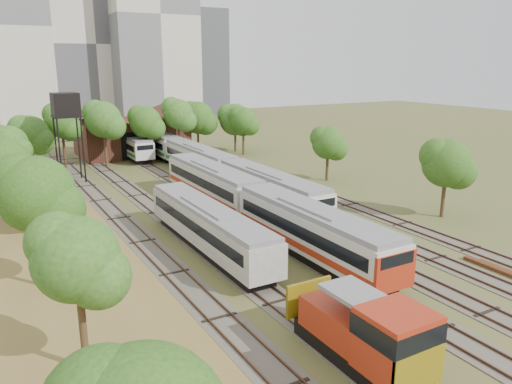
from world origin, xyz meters
TOP-DOWN VIEW (x-y plane):
  - ground at (0.00, 0.00)m, footprint 240.00×240.00m
  - dry_grass_patch at (-18.00, 8.00)m, footprint 14.00×60.00m
  - tracks at (-0.67, 25.00)m, footprint 24.60×80.00m
  - railcar_red_set at (-2.00, 16.66)m, footprint 3.21×34.57m
  - railcar_green_set at (2.00, 37.94)m, footprint 3.04×52.08m
  - railcar_rear at (-2.00, 55.94)m, footprint 2.87×16.08m
  - shunter_locomotive at (-8.00, -4.86)m, footprint 2.96×8.10m
  - old_grey_coach at (-8.00, 13.29)m, footprint 2.89×18.00m
  - water_tower at (-12.97, 42.86)m, footprint 3.12×3.12m
  - maintenance_shed at (-1.00, 57.98)m, footprint 16.45×11.55m
  - tree_band_left at (-20.13, 17.86)m, footprint 6.40×57.19m
  - tree_band_far at (-0.73, 50.62)m, footprint 36.13×9.15m
  - tree_band_right at (14.63, 27.28)m, footprint 5.10×42.69m
  - tower_centre at (2.00, 100.00)m, footprint 20.00×18.00m
  - tower_right at (14.00, 92.00)m, footprint 18.00×16.00m
  - tower_far_right at (34.00, 110.00)m, footprint 12.00×12.00m

SIDE VIEW (x-z plane):
  - ground at x=0.00m, z-range 0.00..0.00m
  - dry_grass_patch at x=-18.00m, z-range 0.00..0.04m
  - tracks at x=-0.67m, z-range -0.05..0.14m
  - railcar_rear at x=-2.00m, z-range 0.10..3.65m
  - shunter_locomotive at x=-8.00m, z-range -0.05..3.82m
  - old_grey_coach at x=-8.00m, z-range 0.16..3.73m
  - railcar_green_set at x=2.00m, z-range 0.11..3.87m
  - railcar_red_set at x=-2.00m, z-range 0.11..4.09m
  - maintenance_shed at x=-1.00m, z-range -0.87..6.70m
  - tree_band_right at x=14.63m, z-range 1.37..8.87m
  - tree_band_left at x=-20.13m, z-range 0.78..9.52m
  - tree_band_far at x=-0.73m, z-range 1.41..10.55m
  - water_tower at x=-12.97m, z-range 3.71..14.52m
  - tower_far_right at x=34.00m, z-range 0.00..28.00m
  - tower_centre at x=2.00m, z-range 0.00..36.00m
  - tower_right at x=14.00m, z-range 0.00..48.00m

